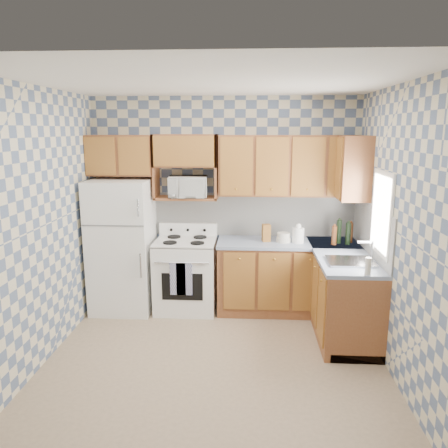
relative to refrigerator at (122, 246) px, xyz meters
The scene contains 30 objects.
floor 1.97m from the refrigerator, 44.43° to the right, with size 3.40×3.40×0.00m, color #867058.
back_wall 1.42m from the refrigerator, 15.35° to the left, with size 3.40×0.02×2.70m, color slate.
right_wall 3.27m from the refrigerator, 22.79° to the right, with size 0.02×3.20×2.70m, color slate.
backsplash_back 1.75m from the refrigerator, 11.47° to the left, with size 2.60×0.01×0.56m, color silver.
backsplash_right 3.02m from the refrigerator, ahead, with size 0.01×1.60×0.56m, color silver.
refrigerator is the anchor object (origin of this frame).
stove_body 0.89m from the refrigerator, ahead, with size 0.76×0.65×0.90m, color white.
cooktop 0.81m from the refrigerator, ahead, with size 0.76×0.65×0.03m, color silver.
backguard 0.87m from the refrigerator, 20.44° to the left, with size 0.76×0.08×0.17m, color white.
dish_towel_left 0.88m from the refrigerator, 22.89° to the right, with size 0.19×0.03×0.40m, color navy.
dish_towel_right 0.95m from the refrigerator, 21.00° to the right, with size 0.19×0.03×0.40m, color navy.
base_cabinets_back 2.14m from the refrigerator, ahead, with size 1.75×0.60×0.88m, color brown.
base_cabinets_right 2.74m from the refrigerator, ahead, with size 0.60×1.60×0.88m, color brown.
countertop_back 2.10m from the refrigerator, ahead, with size 1.77×0.63×0.04m, color slate.
countertop_right 2.71m from the refrigerator, ahead, with size 0.63×1.60×0.04m, color slate.
upper_cabinets_back 2.34m from the refrigerator, ahead, with size 1.75×0.33×0.74m, color brown.
upper_cabinets_fridge 1.15m from the refrigerator, 94.64° to the left, with size 0.82×0.33×0.50m, color brown.
upper_cabinets_right 2.99m from the refrigerator, ahead, with size 0.33×0.70×0.74m, color brown.
microwave_shelf 1.02m from the refrigerator, 12.94° to the left, with size 0.80×0.33×0.03m, color brown.
microwave 1.12m from the refrigerator, 10.66° to the left, with size 0.48×0.32×0.26m, color white.
sink 2.79m from the refrigerator, 16.65° to the right, with size 0.48×0.40×0.03m, color #B7B7BC.
window 3.13m from the refrigerator, 15.12° to the right, with size 0.02×0.66×0.86m, color silver.
bottle_0 2.71m from the refrigerator, ahead, with size 0.06×0.06×0.29m, color black.
bottle_1 2.81m from the refrigerator, ahead, with size 0.06×0.06×0.27m, color black.
bottle_2 2.86m from the refrigerator, ahead, with size 0.06×0.06×0.25m, color #592E16.
bottle_3 2.64m from the refrigerator, ahead, with size 0.06×0.06×0.23m, color #592E16.
knife_block 1.83m from the refrigerator, ahead, with size 0.10×0.10×0.21m, color brown.
electric_kettle 2.22m from the refrigerator, ahead, with size 0.15×0.15×0.19m, color white.
food_containers 2.04m from the refrigerator, ahead, with size 0.18×0.18×0.12m, color beige, non-canonical shape.
soap_bottle 3.01m from the refrigerator, 23.57° to the right, with size 0.06×0.06×0.17m, color beige.
Camera 1 is at (0.33, -4.02, 2.29)m, focal length 35.00 mm.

